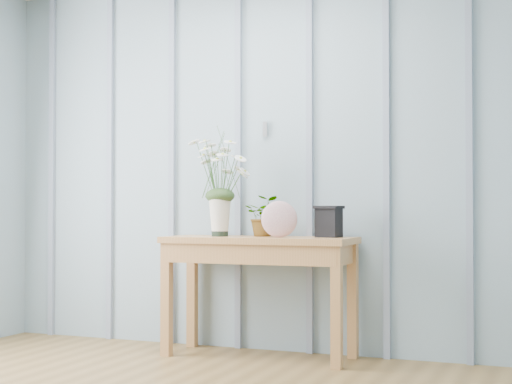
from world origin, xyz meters
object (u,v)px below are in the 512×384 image
at_px(carved_box, 329,221).
at_px(felt_disc_vessel, 279,219).
at_px(sideboard, 259,255).
at_px(daisy_vase, 220,171).

bearing_deg(carved_box, felt_disc_vessel, -154.44).
bearing_deg(sideboard, daisy_vase, -177.44).
distance_m(daisy_vase, carved_box, 0.77).
bearing_deg(felt_disc_vessel, daisy_vase, 160.55).
height_order(sideboard, carved_box, carved_box).
distance_m(felt_disc_vessel, carved_box, 0.31).
distance_m(sideboard, carved_box, 0.49).
bearing_deg(daisy_vase, carved_box, 6.18).
height_order(felt_disc_vessel, carved_box, felt_disc_vessel).
xyz_separation_m(sideboard, daisy_vase, (-0.26, -0.01, 0.53)).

